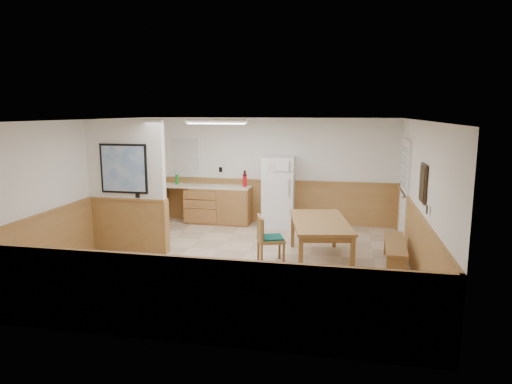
% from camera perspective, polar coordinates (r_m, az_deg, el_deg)
% --- Properties ---
extents(ground, '(6.00, 6.00, 0.00)m').
position_cam_1_polar(ground, '(8.28, -1.86, -8.60)').
color(ground, beige).
rests_on(ground, ground).
extents(ceiling, '(6.00, 6.00, 0.02)m').
position_cam_1_polar(ceiling, '(7.84, -1.96, 8.98)').
color(ceiling, silver).
rests_on(ceiling, back_wall).
extents(back_wall, '(6.00, 0.02, 2.50)m').
position_cam_1_polar(back_wall, '(10.87, 1.69, 2.67)').
color(back_wall, white).
rests_on(back_wall, ground).
extents(right_wall, '(0.02, 6.00, 2.50)m').
position_cam_1_polar(right_wall, '(7.86, 19.93, -0.80)').
color(right_wall, white).
rests_on(right_wall, ground).
extents(left_wall, '(0.02, 6.00, 2.50)m').
position_cam_1_polar(left_wall, '(9.12, -20.60, 0.60)').
color(left_wall, white).
rests_on(left_wall, ground).
extents(wainscot_back, '(6.00, 0.04, 1.00)m').
position_cam_1_polar(wainscot_back, '(10.98, 1.65, -1.23)').
color(wainscot_back, '#AD8045').
rests_on(wainscot_back, ground).
extents(wainscot_right, '(0.04, 6.00, 1.00)m').
position_cam_1_polar(wainscot_right, '(8.02, 19.47, -6.06)').
color(wainscot_right, '#AD8045').
rests_on(wainscot_right, ground).
extents(wainscot_left, '(0.04, 6.00, 1.00)m').
position_cam_1_polar(wainscot_left, '(9.25, -20.20, -3.99)').
color(wainscot_left, '#AD8045').
rests_on(wainscot_left, ground).
extents(partition_wall, '(1.50, 0.20, 2.50)m').
position_cam_1_polar(partition_wall, '(8.92, -15.83, 0.55)').
color(partition_wall, white).
rests_on(partition_wall, ground).
extents(kitchen_counter, '(2.20, 0.61, 1.00)m').
position_cam_1_polar(kitchen_counter, '(10.96, -4.86, -1.49)').
color(kitchen_counter, '#945734').
rests_on(kitchen_counter, ground).
extents(exterior_door, '(0.07, 1.02, 2.15)m').
position_cam_1_polar(exterior_door, '(9.74, 18.02, 0.13)').
color(exterior_door, white).
rests_on(exterior_door, ground).
extents(kitchen_window, '(0.80, 0.04, 1.00)m').
position_cam_1_polar(kitchen_window, '(11.35, -8.87, 4.39)').
color(kitchen_window, white).
rests_on(kitchen_window, back_wall).
extents(wall_painting, '(0.04, 0.50, 0.60)m').
position_cam_1_polar(wall_painting, '(7.51, 20.15, 1.04)').
color(wall_painting, '#302013').
rests_on(wall_painting, right_wall).
extents(fluorescent_fixture, '(1.20, 0.30, 0.09)m').
position_cam_1_polar(fluorescent_fixture, '(9.30, -4.97, 8.78)').
color(fluorescent_fixture, white).
rests_on(fluorescent_fixture, ceiling).
extents(refrigerator, '(0.75, 0.74, 1.63)m').
position_cam_1_polar(refrigerator, '(10.53, 2.84, 0.02)').
color(refrigerator, white).
rests_on(refrigerator, ground).
extents(dining_table, '(1.28, 2.02, 0.75)m').
position_cam_1_polar(dining_table, '(8.14, 7.98, -4.17)').
color(dining_table, '#956236').
rests_on(dining_table, ground).
extents(dining_bench, '(0.41, 1.54, 0.45)m').
position_cam_1_polar(dining_bench, '(8.19, 16.98, -6.75)').
color(dining_bench, '#956236').
rests_on(dining_bench, ground).
extents(dining_chair, '(0.72, 0.60, 0.85)m').
position_cam_1_polar(dining_chair, '(8.03, 1.25, -5.50)').
color(dining_chair, '#956236').
rests_on(dining_chair, ground).
extents(fire_extinguisher, '(0.11, 0.11, 0.39)m').
position_cam_1_polar(fire_extinguisher, '(10.67, -1.41, 1.55)').
color(fire_extinguisher, red).
rests_on(fire_extinguisher, kitchen_counter).
extents(soap_bottle, '(0.09, 0.09, 0.24)m').
position_cam_1_polar(soap_bottle, '(11.22, -9.86, 1.56)').
color(soap_bottle, '#1B9428').
rests_on(soap_bottle, kitchen_counter).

